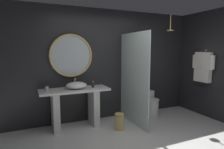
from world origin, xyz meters
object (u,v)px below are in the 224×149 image
(vessel_sink, at_px, (76,85))
(soap_dispenser, at_px, (93,85))
(toilet, at_px, (150,104))
(waste_bin, at_px, (119,121))
(rain_shower_head, at_px, (170,28))
(round_wall_mirror, at_px, (71,56))
(hanging_bathrobe, at_px, (203,66))
(tumbler_cup, at_px, (47,89))

(vessel_sink, height_order, soap_dispenser, vessel_sink)
(toilet, bearing_deg, waste_bin, -156.12)
(soap_dispenser, distance_m, toilet, 1.63)
(vessel_sink, bearing_deg, soap_dispenser, -0.64)
(rain_shower_head, relative_size, toilet, 0.66)
(soap_dispenser, bearing_deg, round_wall_mirror, 145.86)
(hanging_bathrobe, bearing_deg, soap_dispenser, 168.39)
(round_wall_mirror, bearing_deg, rain_shower_head, -11.57)
(vessel_sink, distance_m, soap_dispenser, 0.37)
(tumbler_cup, bearing_deg, soap_dispenser, -1.60)
(tumbler_cup, xyz_separation_m, soap_dispenser, (0.96, -0.03, 0.02))
(rain_shower_head, bearing_deg, hanging_bathrobe, -24.62)
(vessel_sink, height_order, hanging_bathrobe, hanging_bathrobe)
(waste_bin, bearing_deg, rain_shower_head, 10.69)
(round_wall_mirror, height_order, hanging_bathrobe, round_wall_mirror)
(vessel_sink, relative_size, toilet, 0.74)
(hanging_bathrobe, bearing_deg, toilet, 154.28)
(soap_dispenser, relative_size, round_wall_mirror, 0.15)
(round_wall_mirror, height_order, toilet, round_wall_mirror)
(vessel_sink, xyz_separation_m, rain_shower_head, (2.26, -0.20, 1.26))
(soap_dispenser, bearing_deg, tumbler_cup, 178.40)
(tumbler_cup, distance_m, round_wall_mirror, 0.89)
(vessel_sink, distance_m, hanging_bathrobe, 3.09)
(tumbler_cup, relative_size, soap_dispenser, 0.64)
(tumbler_cup, xyz_separation_m, toilet, (2.47, -0.02, -0.61))
(tumbler_cup, relative_size, toilet, 0.16)
(vessel_sink, xyz_separation_m, toilet, (1.87, 0.00, -0.63))
(toilet, bearing_deg, round_wall_mirror, 172.10)
(tumbler_cup, relative_size, round_wall_mirror, 0.10)
(vessel_sink, height_order, rain_shower_head, rain_shower_head)
(tumbler_cup, xyz_separation_m, rain_shower_head, (2.86, -0.23, 1.29))
(tumbler_cup, distance_m, hanging_bathrobe, 3.68)
(hanging_bathrobe, relative_size, waste_bin, 2.22)
(rain_shower_head, bearing_deg, waste_bin, -169.31)
(hanging_bathrobe, bearing_deg, tumbler_cup, 171.00)
(rain_shower_head, distance_m, toilet, 1.94)
(round_wall_mirror, relative_size, toilet, 1.60)
(tumbler_cup, bearing_deg, rain_shower_head, -4.51)
(tumbler_cup, bearing_deg, hanging_bathrobe, -9.00)
(soap_dispenser, height_order, round_wall_mirror, round_wall_mirror)
(hanging_bathrobe, distance_m, waste_bin, 2.50)
(rain_shower_head, bearing_deg, soap_dispenser, 174.03)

